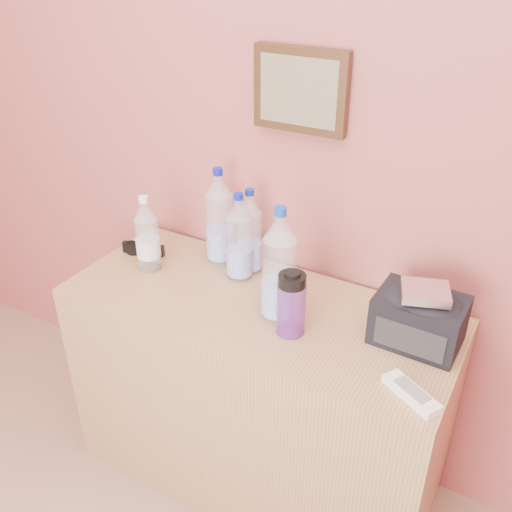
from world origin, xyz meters
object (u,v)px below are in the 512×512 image
Objects in this scene: pet_small at (147,238)px; foil_packet at (425,292)px; pet_large_d at (279,271)px; nalgene_bottle at (291,303)px; toiletry_bag at (419,317)px; pet_large_c at (239,241)px; ac_remote at (411,393)px; pet_large_a at (250,235)px; pet_large_b at (220,221)px; sunglasses at (144,249)px; dresser at (257,396)px.

foil_packet is (0.93, 0.04, 0.06)m from pet_small.
nalgene_bottle is (0.07, -0.05, -0.06)m from pet_large_d.
pet_large_d reaches higher than toiletry_bag.
pet_large_c is 1.88× the size of ac_remote.
pet_large_a is 1.11× the size of pet_small.
pet_large_b is 0.75m from toiletry_bag.
toiletry_bag is at bearing 23.09° from nalgene_bottle.
pet_large_c is at bearing -9.75° from sunglasses.
pet_large_d is 0.52m from pet_small.
nalgene_bottle is (0.40, -0.25, -0.05)m from pet_large_b.
pet_small reaches higher than toiletry_bag.
pet_large_c reaches higher than sunglasses.
pet_large_b is 0.39m from pet_large_d.
sunglasses is 1.09m from ac_remote.
toiletry_bag is (0.74, -0.11, -0.07)m from pet_large_b.
ac_remote is 0.67× the size of toiletry_bag.
pet_large_a is at bearing 126.34° from dresser.
pet_large_a is 0.29m from pet_large_d.
pet_large_b is at bearing 147.93° from nalgene_bottle.
pet_large_b reaches higher than foil_packet.
pet_large_d is 2.87× the size of foil_packet.
nalgene_bottle is at bearing -25.93° from dresser.
dresser is at bearing -170.79° from toiletry_bag.
pet_large_a is at bearing 137.63° from pet_large_d.
pet_large_c is at bearing -28.33° from pet_large_b.
nalgene_bottle is (0.59, -0.08, -0.02)m from pet_small.
pet_large_c is (-0.01, -0.06, 0.00)m from pet_large_a.
pet_large_d is at bearing -13.96° from dresser.
nalgene_bottle is 1.61× the size of foil_packet.
sunglasses is 0.96× the size of ac_remote.
foil_packet reaches higher than sunglasses.
dresser is at bearing -53.66° from pet_large_a.
pet_large_c is 1.50× the size of nalgene_bottle.
dresser is 6.12× the size of nalgene_bottle.
foil_packet is at bearing 131.90° from ac_remote.
sunglasses is 1.02m from foil_packet.
pet_large_d is 2.23× the size of ac_remote.
pet_large_c is 0.32m from pet_small.
ac_remote is 0.28m from foil_packet.
pet_large_c is 1.96× the size of sunglasses.
pet_large_b is 0.48m from nalgene_bottle.
foil_packet is (0.34, 0.13, 0.08)m from nalgene_bottle.
pet_small reaches higher than foil_packet.
sunglasses is (-0.39, -0.10, -0.11)m from pet_large_a.
foil_packet is at bearing -11.10° from pet_large_a.
pet_large_c reaches higher than foil_packet.
nalgene_bottle is at bearing -33.49° from pet_large_c.
toiletry_bag is (0.49, 0.07, 0.48)m from dresser.
pet_large_b is 0.88m from ac_remote.
pet_small is (-0.31, -0.17, -0.01)m from pet_large_a.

